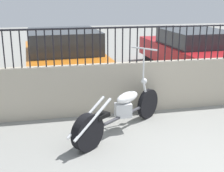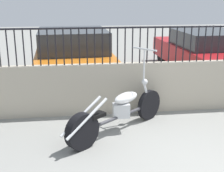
# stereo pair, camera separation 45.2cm
# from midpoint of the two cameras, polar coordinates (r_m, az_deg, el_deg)

# --- Properties ---
(low_wall) EXTENTS (8.51, 0.18, 1.00)m
(low_wall) POSITION_cam_midpoint_polar(r_m,az_deg,el_deg) (6.43, 13.25, -0.06)
(low_wall) COLOR #B2A893
(low_wall) RESTS_ON ground_plane
(fence_railing) EXTENTS (8.51, 0.04, 0.70)m
(fence_railing) POSITION_cam_midpoint_polar(r_m,az_deg,el_deg) (6.23, 13.83, 8.37)
(fence_railing) COLOR black
(fence_railing) RESTS_ON low_wall
(motorcycle_dark_grey) EXTENTS (1.88, 1.53, 1.38)m
(motorcycle_dark_grey) POSITION_cam_midpoint_polar(r_m,az_deg,el_deg) (5.20, 2.98, -5.17)
(motorcycle_dark_grey) COLOR black
(motorcycle_dark_grey) RESTS_ON ground_plane
(car_orange) EXTENTS (2.09, 4.00, 1.41)m
(car_orange) POSITION_cam_midpoint_polar(r_m,az_deg,el_deg) (8.31, -5.60, 5.45)
(car_orange) COLOR black
(car_orange) RESTS_ON ground_plane
(car_red) EXTENTS (2.04, 4.23, 1.27)m
(car_red) POSITION_cam_midpoint_polar(r_m,az_deg,el_deg) (9.73, 17.99, 6.03)
(car_red) COLOR black
(car_red) RESTS_ON ground_plane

